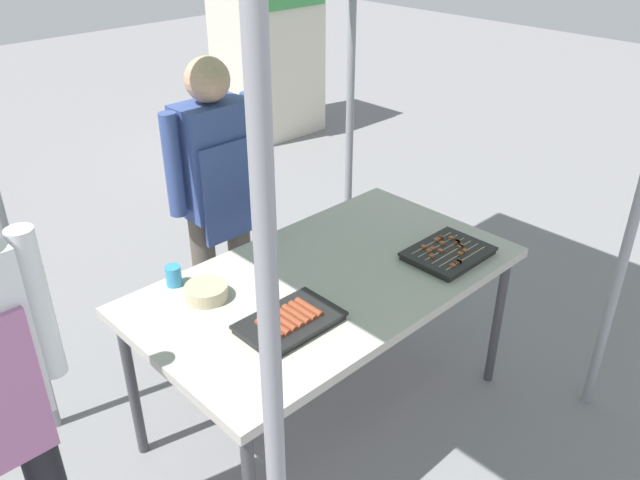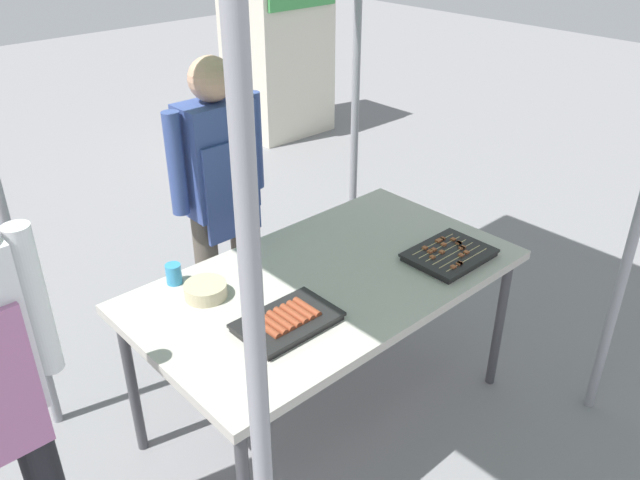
{
  "view_description": "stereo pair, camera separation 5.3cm",
  "coord_description": "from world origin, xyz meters",
  "px_view_note": "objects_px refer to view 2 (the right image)",
  "views": [
    {
      "loc": [
        -1.57,
        -1.59,
        2.16
      ],
      "look_at": [
        0.0,
        0.05,
        0.9
      ],
      "focal_mm": 36.05,
      "sensor_mm": 36.0,
      "label": 1
    },
    {
      "loc": [
        -1.53,
        -1.62,
        2.16
      ],
      "look_at": [
        0.0,
        0.05,
        0.9
      ],
      "focal_mm": 36.05,
      "sensor_mm": 36.0,
      "label": 2
    }
  ],
  "objects_px": {
    "tray_meat_skewers": "(449,255)",
    "drink_cup_near_edge": "(174,274)",
    "tray_grilled_sausages": "(287,321)",
    "stall_table": "(328,287)",
    "condiment_bowl": "(206,290)",
    "vendor_woman": "(220,186)",
    "neighbor_stall_right": "(277,41)"
  },
  "relations": [
    {
      "from": "tray_meat_skewers",
      "to": "drink_cup_near_edge",
      "type": "relative_size",
      "value": 4.18
    },
    {
      "from": "tray_grilled_sausages",
      "to": "tray_meat_skewers",
      "type": "distance_m",
      "value": 0.83
    },
    {
      "from": "stall_table",
      "to": "tray_grilled_sausages",
      "type": "relative_size",
      "value": 4.32
    },
    {
      "from": "tray_grilled_sausages",
      "to": "condiment_bowl",
      "type": "height_order",
      "value": "condiment_bowl"
    },
    {
      "from": "tray_grilled_sausages",
      "to": "tray_meat_skewers",
      "type": "relative_size",
      "value": 1.05
    },
    {
      "from": "condiment_bowl",
      "to": "vendor_woman",
      "type": "relative_size",
      "value": 0.11
    },
    {
      "from": "tray_meat_skewers",
      "to": "drink_cup_near_edge",
      "type": "bearing_deg",
      "value": 147.29
    },
    {
      "from": "condiment_bowl",
      "to": "vendor_woman",
      "type": "height_order",
      "value": "vendor_woman"
    },
    {
      "from": "stall_table",
      "to": "vendor_woman",
      "type": "bearing_deg",
      "value": 88.36
    },
    {
      "from": "condiment_bowl",
      "to": "drink_cup_near_edge",
      "type": "distance_m",
      "value": 0.17
    },
    {
      "from": "tray_meat_skewers",
      "to": "vendor_woman",
      "type": "bearing_deg",
      "value": 114.02
    },
    {
      "from": "neighbor_stall_right",
      "to": "stall_table",
      "type": "bearing_deg",
      "value": -126.09
    },
    {
      "from": "stall_table",
      "to": "tray_meat_skewers",
      "type": "relative_size",
      "value": 4.52
    },
    {
      "from": "tray_grilled_sausages",
      "to": "vendor_woman",
      "type": "xyz_separation_m",
      "value": [
        0.36,
        0.94,
        0.11
      ]
    },
    {
      "from": "tray_meat_skewers",
      "to": "neighbor_stall_right",
      "type": "bearing_deg",
      "value": 61.77
    },
    {
      "from": "tray_grilled_sausages",
      "to": "vendor_woman",
      "type": "height_order",
      "value": "vendor_woman"
    },
    {
      "from": "stall_table",
      "to": "neighbor_stall_right",
      "type": "xyz_separation_m",
      "value": [
        2.34,
        3.21,
        0.17
      ]
    },
    {
      "from": "drink_cup_near_edge",
      "to": "vendor_woman",
      "type": "distance_m",
      "value": 0.66
    },
    {
      "from": "stall_table",
      "to": "condiment_bowl",
      "type": "bearing_deg",
      "value": 154.65
    },
    {
      "from": "stall_table",
      "to": "neighbor_stall_right",
      "type": "relative_size",
      "value": 0.92
    },
    {
      "from": "drink_cup_near_edge",
      "to": "neighbor_stall_right",
      "type": "xyz_separation_m",
      "value": [
        2.83,
        2.82,
        0.08
      ]
    },
    {
      "from": "stall_table",
      "to": "tray_meat_skewers",
      "type": "distance_m",
      "value": 0.55
    },
    {
      "from": "tray_meat_skewers",
      "to": "neighbor_stall_right",
      "type": "distance_m",
      "value": 3.92
    },
    {
      "from": "drink_cup_near_edge",
      "to": "vendor_woman",
      "type": "height_order",
      "value": "vendor_woman"
    },
    {
      "from": "vendor_woman",
      "to": "neighbor_stall_right",
      "type": "xyz_separation_m",
      "value": [
        2.31,
        2.41,
        -0.01
      ]
    },
    {
      "from": "tray_grilled_sausages",
      "to": "neighbor_stall_right",
      "type": "xyz_separation_m",
      "value": [
        2.68,
        3.35,
        0.1
      ]
    },
    {
      "from": "vendor_woman",
      "to": "neighbor_stall_right",
      "type": "distance_m",
      "value": 3.34
    },
    {
      "from": "tray_meat_skewers",
      "to": "vendor_woman",
      "type": "distance_m",
      "value": 1.14
    },
    {
      "from": "tray_grilled_sausages",
      "to": "drink_cup_near_edge",
      "type": "bearing_deg",
      "value": 106.07
    },
    {
      "from": "condiment_bowl",
      "to": "stall_table",
      "type": "bearing_deg",
      "value": -25.35
    },
    {
      "from": "condiment_bowl",
      "to": "drink_cup_near_edge",
      "type": "relative_size",
      "value": 1.98
    },
    {
      "from": "vendor_woman",
      "to": "drink_cup_near_edge",
      "type": "bearing_deg",
      "value": 38.45
    }
  ]
}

